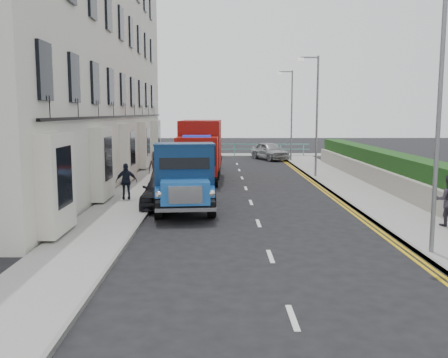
# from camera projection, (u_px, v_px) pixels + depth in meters

# --- Properties ---
(ground) EXTENTS (120.00, 120.00, 0.00)m
(ground) POSITION_uv_depth(u_px,v_px,m) (264.00, 238.00, 15.26)
(ground) COLOR black
(ground) RESTS_ON ground
(pavement_west) EXTENTS (2.40, 38.00, 0.12)m
(pavement_west) POSITION_uv_depth(u_px,v_px,m) (140.00, 190.00, 24.11)
(pavement_west) COLOR gray
(pavement_west) RESTS_ON ground
(pavement_east) EXTENTS (2.60, 38.00, 0.12)m
(pavement_east) POSITION_uv_depth(u_px,v_px,m) (356.00, 190.00, 24.23)
(pavement_east) COLOR gray
(pavement_east) RESTS_ON ground
(promenade) EXTENTS (30.00, 2.50, 0.12)m
(promenade) POSITION_uv_depth(u_px,v_px,m) (234.00, 155.00, 43.99)
(promenade) COLOR gray
(promenade) RESTS_ON ground
(sea_plane) EXTENTS (120.00, 120.00, 0.00)m
(sea_plane) POSITION_uv_depth(u_px,v_px,m) (228.00, 138.00, 74.72)
(sea_plane) COLOR slate
(sea_plane) RESTS_ON ground
(terrace_west) EXTENTS (6.31, 30.20, 14.25)m
(terrace_west) POSITION_uv_depth(u_px,v_px,m) (70.00, 50.00, 27.09)
(terrace_west) COLOR silver
(terrace_west) RESTS_ON ground
(garden_east) EXTENTS (1.45, 28.00, 1.75)m
(garden_east) POSITION_uv_depth(u_px,v_px,m) (396.00, 173.00, 24.14)
(garden_east) COLOR #B2AD9E
(garden_east) RESTS_ON ground
(seafront_railing) EXTENTS (13.00, 0.08, 1.11)m
(seafront_railing) POSITION_uv_depth(u_px,v_px,m) (234.00, 150.00, 43.13)
(seafront_railing) COLOR #59B2A5
(seafront_railing) RESTS_ON ground
(lamp_near) EXTENTS (1.23, 0.18, 7.00)m
(lamp_near) POSITION_uv_depth(u_px,v_px,m) (435.00, 105.00, 12.79)
(lamp_near) COLOR slate
(lamp_near) RESTS_ON ground
(lamp_mid) EXTENTS (1.23, 0.18, 7.00)m
(lamp_mid) POSITION_uv_depth(u_px,v_px,m) (315.00, 109.00, 28.65)
(lamp_mid) COLOR slate
(lamp_mid) RESTS_ON ground
(lamp_far) EXTENTS (1.23, 0.18, 7.00)m
(lamp_far) POSITION_uv_depth(u_px,v_px,m) (290.00, 110.00, 38.56)
(lamp_far) COLOR slate
(lamp_far) RESTS_ON ground
(bedford_lorry) EXTENTS (2.63, 5.72, 2.63)m
(bedford_lorry) POSITION_uv_depth(u_px,v_px,m) (184.00, 182.00, 18.80)
(bedford_lorry) COLOR black
(bedford_lorry) RESTS_ON ground
(red_lorry) EXTENTS (2.35, 6.47, 3.35)m
(red_lorry) POSITION_uv_depth(u_px,v_px,m) (200.00, 149.00, 27.92)
(red_lorry) COLOR black
(red_lorry) RESTS_ON ground
(parked_car_front) EXTENTS (1.68, 3.98, 1.35)m
(parked_car_front) POSITION_uv_depth(u_px,v_px,m) (164.00, 190.00, 20.30)
(parked_car_front) COLOR black
(parked_car_front) RESTS_ON ground
(parked_car_mid) EXTENTS (1.87, 4.53, 1.46)m
(parked_car_mid) POSITION_uv_depth(u_px,v_px,m) (195.00, 173.00, 25.70)
(parked_car_mid) COLOR #5778BB
(parked_car_mid) RESTS_ON ground
(parked_car_rear) EXTENTS (2.16, 5.26, 1.52)m
(parked_car_rear) POSITION_uv_depth(u_px,v_px,m) (189.00, 162.00, 31.02)
(parked_car_rear) COLOR #99979C
(parked_car_rear) RESTS_ON ground
(seafront_car_left) EXTENTS (4.39, 6.16, 1.56)m
(seafront_car_left) POSITION_uv_depth(u_px,v_px,m) (193.00, 155.00, 36.07)
(seafront_car_left) COLOR black
(seafront_car_left) RESTS_ON ground
(seafront_car_right) EXTENTS (3.16, 4.55, 1.44)m
(seafront_car_right) POSITION_uv_depth(u_px,v_px,m) (270.00, 151.00, 40.27)
(seafront_car_right) COLOR #98989C
(seafront_car_right) RESTS_ON ground
(pedestrian_east_far) EXTENTS (0.98, 0.85, 1.70)m
(pedestrian_east_far) POSITION_uv_depth(u_px,v_px,m) (448.00, 200.00, 16.22)
(pedestrian_east_far) COLOR #332D37
(pedestrian_east_far) RESTS_ON pavement_east
(pedestrian_west_near) EXTENTS (0.96, 0.56, 1.54)m
(pedestrian_west_near) POSITION_uv_depth(u_px,v_px,m) (126.00, 181.00, 21.21)
(pedestrian_west_near) COLOR black
(pedestrian_west_near) RESTS_ON pavement_west
(pedestrian_west_far) EXTENTS (0.98, 0.81, 1.73)m
(pedestrian_west_far) POSITION_uv_depth(u_px,v_px,m) (156.00, 167.00, 25.74)
(pedestrian_west_far) COLOR #392D29
(pedestrian_west_far) RESTS_ON pavement_west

